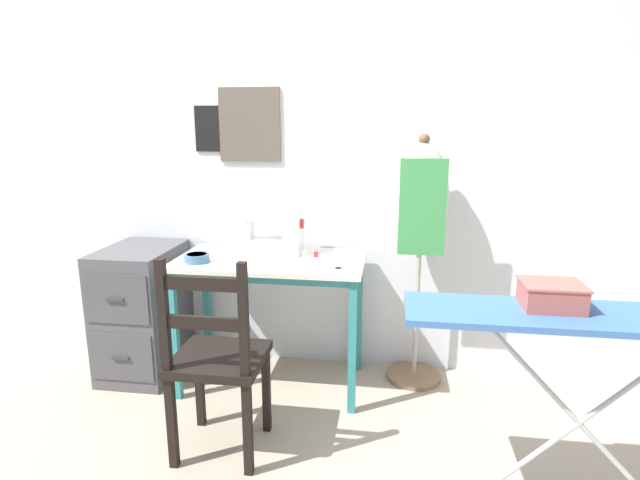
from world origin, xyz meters
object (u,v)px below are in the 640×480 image
object	(u,v)px
dress_form	(421,214)
wooden_chair	(217,361)
scissors	(343,268)
ironing_board	(591,327)
thread_spool_near_machine	(305,255)
thread_spool_mid_table	(316,254)
filing_cabinet	(143,311)
sewing_machine	(276,231)
fabric_bowl	(197,258)
storage_box	(551,295)

from	to	relation	value
dress_form	wooden_chair	bearing A→B (deg)	-137.88
scissors	ironing_board	bearing A→B (deg)	-36.46
scissors	wooden_chair	distance (m)	0.78
thread_spool_near_machine	ironing_board	xyz separation A→B (m)	(1.17, -0.85, 0.01)
thread_spool_mid_table	dress_form	size ratio (longest dim) A/B	0.03
filing_cabinet	ironing_board	world-z (taller)	ironing_board
sewing_machine	thread_spool_near_machine	size ratio (longest dim) A/B	7.81
thread_spool_mid_table	scissors	bearing A→B (deg)	-49.13
thread_spool_near_machine	filing_cabinet	bearing A→B (deg)	178.45
fabric_bowl	scissors	world-z (taller)	fabric_bowl
scissors	thread_spool_near_machine	bearing A→B (deg)	145.77
sewing_machine	wooden_chair	size ratio (longest dim) A/B	0.36
thread_spool_near_machine	dress_form	world-z (taller)	dress_form
fabric_bowl	wooden_chair	distance (m)	0.67
scissors	ironing_board	xyz separation A→B (m)	(0.95, -0.70, 0.03)
sewing_machine	dress_form	size ratio (longest dim) A/B	0.24
fabric_bowl	scissors	distance (m)	0.79
wooden_chair	filing_cabinet	distance (m)	0.99
thread_spool_near_machine	filing_cabinet	size ratio (longest dim) A/B	0.06
fabric_bowl	filing_cabinet	bearing A→B (deg)	158.31
dress_form	storage_box	size ratio (longest dim) A/B	6.70
filing_cabinet	storage_box	bearing A→B (deg)	-22.33
sewing_machine	scissors	world-z (taller)	sewing_machine
filing_cabinet	sewing_machine	bearing A→B (deg)	6.44
wooden_chair	thread_spool_near_machine	bearing A→B (deg)	66.97
thread_spool_mid_table	dress_form	bearing A→B (deg)	10.80
fabric_bowl	thread_spool_near_machine	distance (m)	0.58
ironing_board	dress_form	bearing A→B (deg)	118.53
filing_cabinet	dress_form	distance (m)	1.73
scissors	filing_cabinet	distance (m)	1.29
filing_cabinet	storage_box	xyz separation A→B (m)	(2.03, -0.84, 0.49)
filing_cabinet	ironing_board	bearing A→B (deg)	-22.08
filing_cabinet	storage_box	size ratio (longest dim) A/B	3.62
sewing_machine	filing_cabinet	distance (m)	0.95
sewing_machine	filing_cabinet	bearing A→B (deg)	-173.56
storage_box	ironing_board	bearing A→B (deg)	-18.14
filing_cabinet	thread_spool_near_machine	bearing A→B (deg)	-1.55
storage_box	thread_spool_near_machine	bearing A→B (deg)	142.12
thread_spool_near_machine	filing_cabinet	distance (m)	1.07
ironing_board	storage_box	world-z (taller)	storage_box
sewing_machine	thread_spool_mid_table	xyz separation A→B (m)	(0.24, -0.07, -0.11)
wooden_chair	dress_form	size ratio (longest dim) A/B	0.66
thread_spool_near_machine	ironing_board	world-z (taller)	ironing_board
thread_spool_near_machine	storage_box	xyz separation A→B (m)	(1.04, -0.81, 0.10)
ironing_board	filing_cabinet	bearing A→B (deg)	157.92
sewing_machine	ironing_board	size ratio (longest dim) A/B	0.26
thread_spool_near_machine	ironing_board	distance (m)	1.45
fabric_bowl	storage_box	distance (m)	1.74
thread_spool_near_machine	dress_form	size ratio (longest dim) A/B	0.03
scissors	storage_box	xyz separation A→B (m)	(0.82, -0.66, 0.12)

